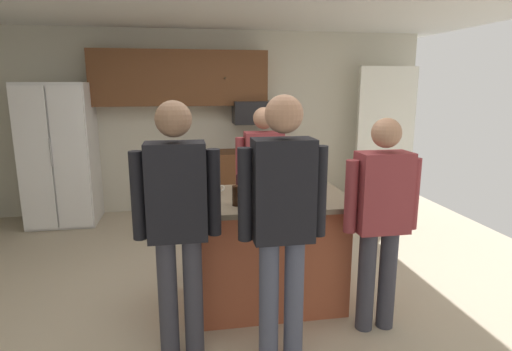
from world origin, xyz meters
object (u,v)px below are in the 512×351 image
object	(u,v)px
glass_short_whisky	(293,192)
kitchen_island	(262,249)
person_guest_by_door	(264,176)
person_guest_left	(283,214)
microwave_over_range	(253,112)
person_host_foreground	(177,214)
glass_dark_ale	(237,196)
tumbler_amber	(256,191)
person_guest_right	(381,213)
refrigerator	(60,155)
mug_ceramic_white	(215,189)
glass_stout_tall	(240,183)

from	to	relation	value
glass_short_whisky	kitchen_island	bearing A→B (deg)	131.51
person_guest_by_door	person_guest_left	bearing A→B (deg)	5.06
person_guest_left	microwave_over_range	bearing A→B (deg)	-4.86
person_host_foreground	person_guest_by_door	bearing A→B (deg)	16.86
glass_dark_ale	tumbler_amber	distance (m)	0.21
person_host_foreground	person_guest_right	world-z (taller)	person_host_foreground
refrigerator	mug_ceramic_white	distance (m)	3.04
microwave_over_range	person_host_foreground	world-z (taller)	person_host_foreground
mug_ceramic_white	person_guest_by_door	bearing A→B (deg)	50.33
kitchen_island	glass_stout_tall	bearing A→B (deg)	123.00
person_host_foreground	mug_ceramic_white	bearing A→B (deg)	26.13
microwave_over_range	glass_stout_tall	xyz separation A→B (m)	(-0.52, -2.43, -0.44)
refrigerator	tumbler_amber	distance (m)	3.42
mug_ceramic_white	tumbler_amber	distance (m)	0.39
person_host_foreground	person_guest_right	distance (m)	1.46
microwave_over_range	glass_short_whisky	world-z (taller)	microwave_over_range
person_host_foreground	glass_short_whisky	world-z (taller)	person_host_foreground
person_host_foreground	glass_stout_tall	xyz separation A→B (m)	(0.53, 0.85, -0.01)
person_guest_left	glass_stout_tall	world-z (taller)	person_guest_left
person_guest_right	person_guest_left	bearing A→B (deg)	52.74
person_guest_right	mug_ceramic_white	world-z (taller)	person_guest_right
person_guest_by_door	glass_dark_ale	bearing A→B (deg)	-9.90
refrigerator	tumbler_amber	world-z (taller)	refrigerator
person_guest_by_door	refrigerator	bearing A→B (deg)	-114.50
glass_short_whisky	person_guest_by_door	bearing A→B (deg)	91.93
person_guest_left	glass_stout_tall	size ratio (longest dim) A/B	13.10
microwave_over_range	person_guest_right	bearing A→B (deg)	-82.65
person_guest_by_door	glass_short_whisky	size ratio (longest dim) A/B	9.76
kitchen_island	mug_ceramic_white	size ratio (longest dim) A/B	10.71
glass_stout_tall	glass_dark_ale	distance (m)	0.47
person_guest_right	glass_dark_ale	xyz separation A→B (m)	(-1.02, 0.32, 0.09)
person_guest_left	glass_short_whisky	size ratio (longest dim) A/B	10.72
glass_stout_tall	tumbler_amber	distance (m)	0.34
refrigerator	glass_stout_tall	size ratio (longest dim) A/B	13.74
glass_short_whisky	glass_dark_ale	distance (m)	0.44
refrigerator	person_guest_right	distance (m)	4.32
person_guest_by_door	person_guest_right	size ratio (longest dim) A/B	1.01
person_guest_by_door	mug_ceramic_white	world-z (taller)	person_guest_by_door
person_guest_right	glass_stout_tall	world-z (taller)	person_guest_right
person_host_foreground	mug_ceramic_white	world-z (taller)	person_host_foreground
glass_stout_tall	microwave_over_range	bearing A→B (deg)	78.00
person_host_foreground	glass_stout_tall	world-z (taller)	person_host_foreground
person_guest_by_door	glass_stout_tall	distance (m)	0.65
person_guest_right	glass_dark_ale	bearing A→B (deg)	17.50
microwave_over_range	kitchen_island	distance (m)	2.86
refrigerator	person_guest_left	distance (m)	4.02
refrigerator	glass_short_whisky	xyz separation A→B (m)	(2.43, -2.77, 0.09)
person_guest_by_door	tumbler_amber	world-z (taller)	person_guest_by_door
kitchen_island	person_guest_right	bearing A→B (deg)	-34.89
glass_stout_tall	mug_ceramic_white	xyz separation A→B (m)	(-0.23, -0.10, -0.02)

